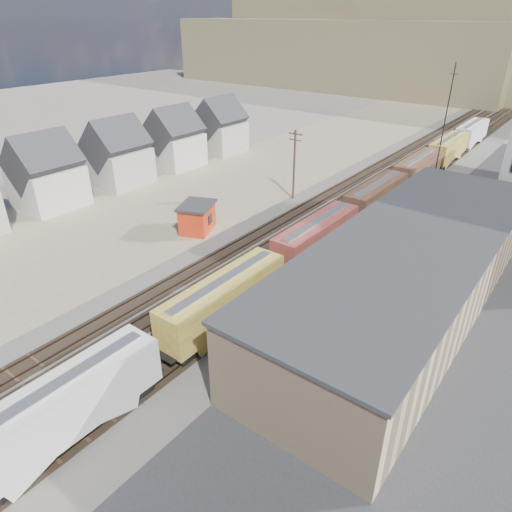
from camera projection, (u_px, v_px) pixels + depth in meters
The scene contains 11 objects.
ground at pixel (73, 390), 33.07m from camera, with size 300.00×300.00×0.00m, color #6B6356.
ballast_bed at pixel (370, 195), 68.07m from camera, with size 18.00×200.00×0.06m, color #4C4742.
dirt_yard at pixel (225, 186), 71.77m from camera, with size 24.00×180.00×0.03m, color #7A6854.
asphalt_lot at pixel (509, 285), 45.80m from camera, with size 26.00×120.00×0.04m, color #232326.
rail_tracks at pixel (367, 194), 68.33m from camera, with size 11.40×200.00×0.24m.
freight_train at pixel (349, 215), 54.47m from camera, with size 3.00×119.74×4.46m.
warehouse at pixel (409, 272), 40.83m from camera, with size 12.40×40.40×7.25m.
utility_pole_north at pixel (294, 163), 64.53m from camera, with size 2.20×0.32×10.00m.
radio_mast at pixel (444, 127), 67.57m from camera, with size 1.20×0.16×18.00m.
townhouse_row at pixel (84, 166), 66.71m from camera, with size 8.15×68.16×10.47m.
maintenance_shed at pixel (197, 217), 56.26m from camera, with size 5.35×5.94×3.56m.
Camera 1 is at (25.48, -11.43, 24.19)m, focal length 32.00 mm.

